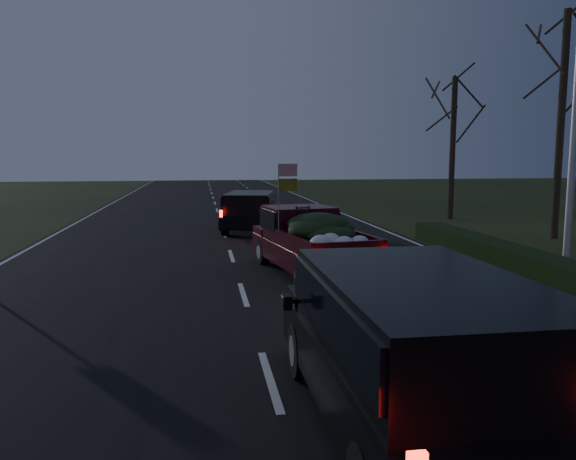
{
  "coord_description": "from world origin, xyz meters",
  "views": [
    {
      "loc": [
        -0.92,
        -12.55,
        3.18
      ],
      "look_at": [
        1.25,
        1.36,
        1.3
      ],
      "focal_mm": 35.0,
      "sensor_mm": 36.0,
      "label": 1
    }
  ],
  "objects": [
    {
      "name": "pickup_truck",
      "position": [
        1.96,
        2.08,
        0.99
      ],
      "size": [
        2.7,
        5.28,
        2.64
      ],
      "rotation": [
        0.0,
        0.0,
        0.16
      ],
      "color": "#3C0811",
      "rests_on": "ground"
    },
    {
      "name": "lead_suv",
      "position": [
        1.12,
        10.89,
        1.0
      ],
      "size": [
        2.82,
        4.91,
        1.33
      ],
      "rotation": [
        0.0,
        0.0,
        -0.2
      ],
      "color": "black",
      "rests_on": "ground"
    },
    {
      "name": "road_asphalt",
      "position": [
        0.0,
        0.0,
        0.01
      ],
      "size": [
        14.0,
        120.0,
        0.02
      ],
      "primitive_type": "cube",
      "color": "black",
      "rests_on": "ground"
    },
    {
      "name": "ground",
      "position": [
        0.0,
        0.0,
        0.0
      ],
      "size": [
        120.0,
        120.0,
        0.0
      ],
      "primitive_type": "plane",
      "color": "black",
      "rests_on": "ground"
    },
    {
      "name": "bare_tree_far",
      "position": [
        11.5,
        14.0,
        5.23
      ],
      "size": [
        3.6,
        3.6,
        7.0
      ],
      "color": "black",
      "rests_on": "ground"
    },
    {
      "name": "rear_suv",
      "position": [
        1.44,
        -6.81,
        1.16
      ],
      "size": [
        2.47,
        5.33,
        1.53
      ],
      "rotation": [
        0.0,
        0.0,
        -0.0
      ],
      "color": "black",
      "rests_on": "ground"
    },
    {
      "name": "hedge_row",
      "position": [
        7.8,
        3.0,
        0.3
      ],
      "size": [
        1.0,
        10.0,
        0.6
      ],
      "primitive_type": "cube",
      "color": "black",
      "rests_on": "ground"
    },
    {
      "name": "bare_tree_mid",
      "position": [
        12.5,
        7.0,
        6.35
      ],
      "size": [
        3.6,
        3.6,
        8.5
      ],
      "color": "black",
      "rests_on": "ground"
    }
  ]
}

